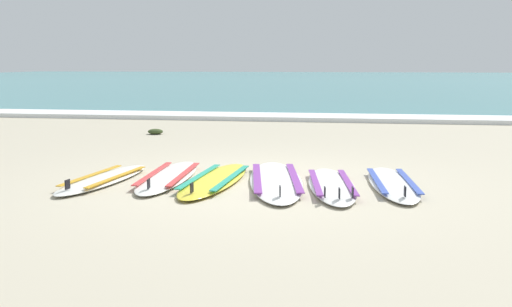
{
  "coord_description": "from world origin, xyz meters",
  "views": [
    {
      "loc": [
        1.1,
        -6.96,
        1.5
      ],
      "look_at": [
        -0.08,
        0.81,
        0.25
      ],
      "focal_mm": 40.96,
      "sensor_mm": 36.0,
      "label": 1
    }
  ],
  "objects_px": {
    "surfboard_1": "(169,176)",
    "surfboard_2": "(215,180)",
    "surfboard_4": "(331,185)",
    "surfboard_5": "(393,183)",
    "surfboard_3": "(276,180)",
    "surfboard_0": "(104,179)"
  },
  "relations": [
    {
      "from": "surfboard_2",
      "to": "surfboard_5",
      "type": "bearing_deg",
      "value": 2.58
    },
    {
      "from": "surfboard_0",
      "to": "surfboard_1",
      "type": "relative_size",
      "value": 0.91
    },
    {
      "from": "surfboard_4",
      "to": "surfboard_5",
      "type": "xyz_separation_m",
      "value": [
        0.73,
        0.2,
        -0.0
      ]
    },
    {
      "from": "surfboard_1",
      "to": "surfboard_2",
      "type": "bearing_deg",
      "value": -9.82
    },
    {
      "from": "surfboard_4",
      "to": "surfboard_5",
      "type": "relative_size",
      "value": 1.01
    },
    {
      "from": "surfboard_3",
      "to": "surfboard_4",
      "type": "relative_size",
      "value": 1.21
    },
    {
      "from": "surfboard_3",
      "to": "surfboard_4",
      "type": "height_order",
      "value": "same"
    },
    {
      "from": "surfboard_0",
      "to": "surfboard_2",
      "type": "relative_size",
      "value": 0.88
    },
    {
      "from": "surfboard_2",
      "to": "surfboard_5",
      "type": "height_order",
      "value": "same"
    },
    {
      "from": "surfboard_1",
      "to": "surfboard_2",
      "type": "relative_size",
      "value": 0.97
    },
    {
      "from": "surfboard_3",
      "to": "surfboard_5",
      "type": "relative_size",
      "value": 1.23
    },
    {
      "from": "surfboard_1",
      "to": "surfboard_4",
      "type": "bearing_deg",
      "value": -5.83
    },
    {
      "from": "surfboard_3",
      "to": "surfboard_4",
      "type": "bearing_deg",
      "value": -14.89
    },
    {
      "from": "surfboard_1",
      "to": "surfboard_5",
      "type": "height_order",
      "value": "same"
    },
    {
      "from": "surfboard_3",
      "to": "surfboard_0",
      "type": "bearing_deg",
      "value": -173.47
    },
    {
      "from": "surfboard_3",
      "to": "surfboard_4",
      "type": "xyz_separation_m",
      "value": [
        0.69,
        -0.18,
        0.0
      ]
    },
    {
      "from": "surfboard_5",
      "to": "surfboard_2",
      "type": "bearing_deg",
      "value": -177.42
    },
    {
      "from": "surfboard_0",
      "to": "surfboard_4",
      "type": "distance_m",
      "value": 2.83
    },
    {
      "from": "surfboard_0",
      "to": "surfboard_4",
      "type": "bearing_deg",
      "value": 1.24
    },
    {
      "from": "surfboard_4",
      "to": "surfboard_0",
      "type": "bearing_deg",
      "value": -178.76
    },
    {
      "from": "surfboard_1",
      "to": "surfboard_2",
      "type": "distance_m",
      "value": 0.64
    },
    {
      "from": "surfboard_3",
      "to": "surfboard_4",
      "type": "distance_m",
      "value": 0.72
    }
  ]
}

